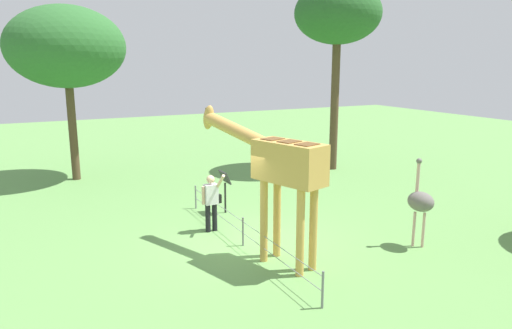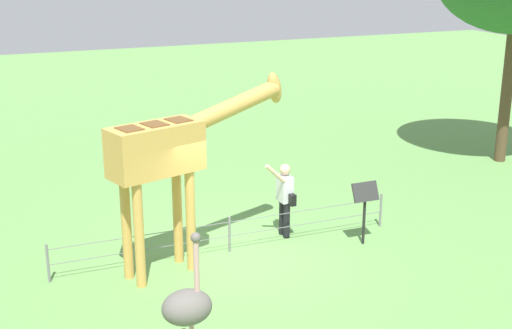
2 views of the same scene
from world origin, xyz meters
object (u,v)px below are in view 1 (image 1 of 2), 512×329
visitor (211,200)px  giraffe (278,166)px  tree_east (338,15)px  info_sign (225,183)px  ostrich (421,202)px  tree_northeast (66,47)px

visitor → giraffe: bearing=-166.3°
tree_east → info_sign: 9.28m
visitor → ostrich: size_ratio=0.75×
visitor → ostrich: ostrich is taller
giraffe → ostrich: 3.85m
info_sign → visitor: bearing=143.8°
visitor → tree_east: size_ratio=0.22×
ostrich → tree_northeast: size_ratio=0.34×
tree_northeast → info_sign: size_ratio=5.04×
tree_east → info_sign: (-3.55, 6.60, -5.48)m
tree_northeast → info_sign: (-6.62, -3.58, -4.15)m
tree_east → visitor: bearing=122.8°
visitor → tree_east: bearing=-57.2°
giraffe → tree_northeast: (10.51, 3.23, 2.81)m
visitor → info_sign: size_ratio=1.28×
giraffe → tree_east: (7.44, -6.95, 4.14)m
tree_east → giraffe: bearing=137.0°
visitor → ostrich: 5.41m
tree_northeast → tree_east: bearing=-106.7°
giraffe → info_sign: giraffe is taller
info_sign → giraffe: bearing=174.8°
giraffe → tree_east: size_ratio=0.49×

